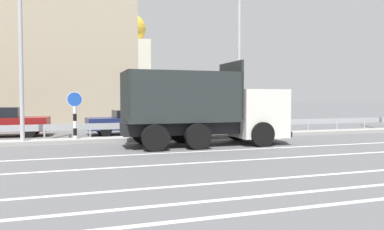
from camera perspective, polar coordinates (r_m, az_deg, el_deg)
name	(u,v)px	position (r m, az deg, el deg)	size (l,w,h in m)	color
ground_plane	(197,145)	(16.25, 0.83, -4.60)	(320.00, 320.00, 0.00)	#565659
lane_strip_0	(220,151)	(14.58, 4.30, -5.42)	(51.60, 0.16, 0.01)	silver
lane_strip_1	(248,160)	(12.50, 8.48, -6.78)	(51.60, 0.16, 0.01)	silver
lane_strip_2	(298,177)	(10.14, 15.80, -9.05)	(51.60, 0.16, 0.01)	silver
lane_strip_3	(334,189)	(9.05, 20.88, -10.52)	(51.60, 0.16, 0.01)	silver
lane_strip_4	(368,201)	(8.35, 25.21, -11.71)	(51.60, 0.16, 0.01)	silver
median_island	(180,137)	(18.66, -1.81, -3.40)	(28.38, 1.10, 0.18)	gray
median_guardrail	(173,126)	(19.93, -2.95, -1.63)	(51.60, 0.09, 0.78)	#9EA0A5
dump_truck	(223,115)	(16.46, 4.77, -0.06)	(7.16, 2.84, 3.61)	silver
median_road_sign	(75,116)	(17.79, -17.42, -0.21)	(0.68, 0.16, 2.32)	white
street_lamp_1	(20,37)	(17.83, -24.74, 10.74)	(0.70, 2.22, 8.31)	#ADADB2
street_lamp_2	(241,47)	(19.57, 7.44, 10.18)	(0.71, 2.24, 8.30)	#ADADB2
parked_car_2	(4,122)	(22.08, -26.68, -0.96)	(4.47, 2.16, 1.56)	maroon
parked_car_3	(129,122)	(21.42, -9.51, -1.00)	(4.75, 2.12, 1.37)	navy
parked_car_4	(223,119)	(23.66, 4.74, -0.58)	(4.35, 1.93, 1.47)	#A3A3A8
background_building_0	(13,40)	(33.35, -25.57, 10.29)	(17.62, 12.27, 13.32)	tan
church_tower	(131,67)	(41.84, -9.24, 7.25)	(3.60, 3.60, 12.11)	silver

